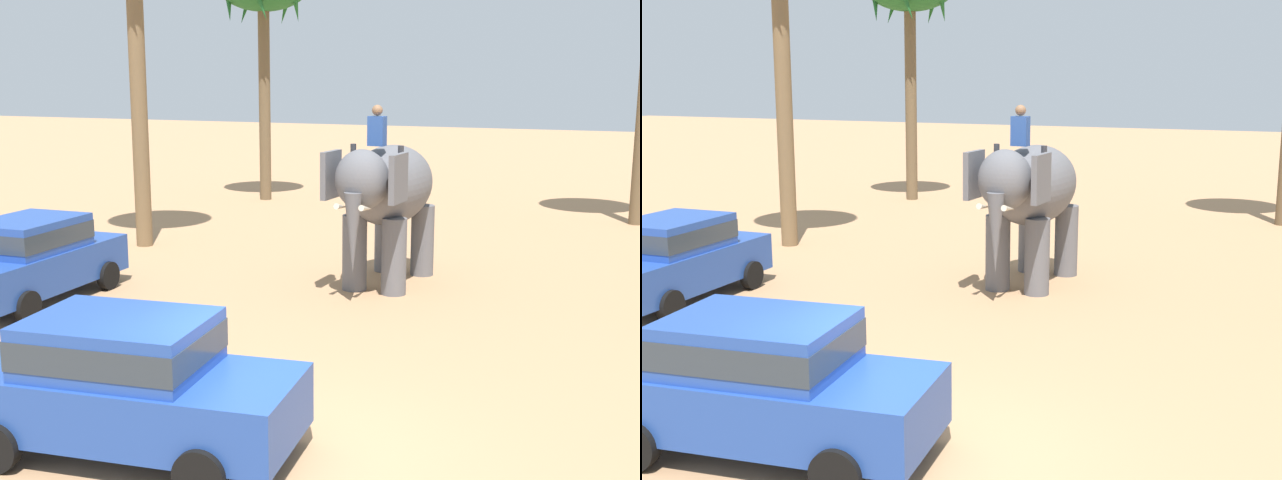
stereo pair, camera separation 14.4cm
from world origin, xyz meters
The scene contains 4 objects.
ground_plane centered at (0.00, 0.00, 0.00)m, with size 120.00×120.00×0.00m, color tan.
car_sedan_foreground centered at (-1.54, -0.49, 0.93)m, with size 4.27×2.24×1.70m.
car_parked_far_side centered at (-7.30, 4.51, 0.93)m, with size 1.98×4.15×1.70m.
elephant_with_mahout centered at (-1.19, 8.49, 1.99)m, with size 1.75×3.91×3.88m.
Camera 2 is at (4.32, -8.28, 4.55)m, focal length 46.91 mm.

